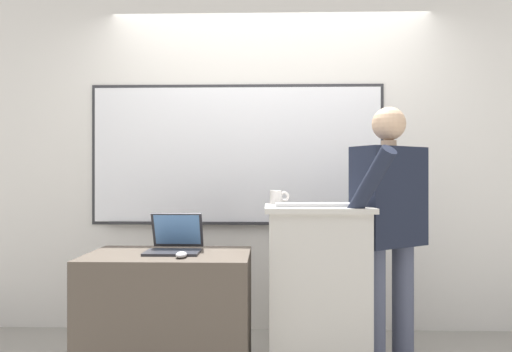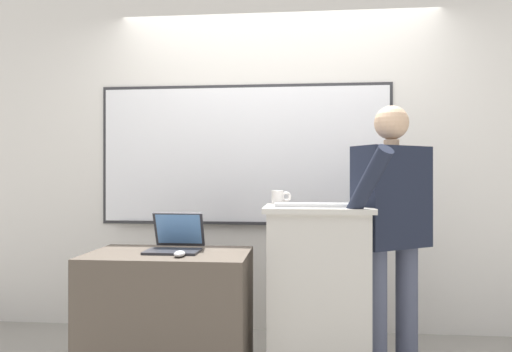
{
  "view_description": "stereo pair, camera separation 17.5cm",
  "coord_description": "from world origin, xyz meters",
  "px_view_note": "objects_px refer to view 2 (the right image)",
  "views": [
    {
      "loc": [
        -0.02,
        -2.37,
        1.21
      ],
      "look_at": [
        -0.09,
        0.34,
        1.21
      ],
      "focal_mm": 32.0,
      "sensor_mm": 36.0,
      "label": 1
    },
    {
      "loc": [
        0.15,
        -2.36,
        1.21
      ],
      "look_at": [
        -0.09,
        0.34,
        1.21
      ],
      "focal_mm": 32.0,
      "sensor_mm": 36.0,
      "label": 2
    }
  ],
  "objects_px": {
    "lectern_podium": "(317,294)",
    "wireless_keyboard": "(313,205)",
    "laptop": "(176,240)",
    "coffee_mug": "(279,197)",
    "person_presenter": "(392,222)",
    "computer_mouse_by_laptop": "(180,254)",
    "side_desk": "(169,318)"
  },
  "relations": [
    {
      "from": "side_desk",
      "to": "wireless_keyboard",
      "type": "bearing_deg",
      "value": 2.01
    },
    {
      "from": "lectern_podium",
      "to": "side_desk",
      "type": "distance_m",
      "value": 0.88
    },
    {
      "from": "laptop",
      "to": "side_desk",
      "type": "bearing_deg",
      "value": -112.18
    },
    {
      "from": "laptop",
      "to": "coffee_mug",
      "type": "distance_m",
      "value": 0.69
    },
    {
      "from": "side_desk",
      "to": "coffee_mug",
      "type": "xyz_separation_m",
      "value": [
        0.63,
        0.28,
        0.69
      ]
    },
    {
      "from": "wireless_keyboard",
      "to": "computer_mouse_by_laptop",
      "type": "height_order",
      "value": "wireless_keyboard"
    },
    {
      "from": "lectern_podium",
      "to": "computer_mouse_by_laptop",
      "type": "bearing_deg",
      "value": -162.72
    },
    {
      "from": "coffee_mug",
      "to": "person_presenter",
      "type": "bearing_deg",
      "value": -11.44
    },
    {
      "from": "lectern_podium",
      "to": "laptop",
      "type": "height_order",
      "value": "lectern_podium"
    },
    {
      "from": "lectern_podium",
      "to": "person_presenter",
      "type": "bearing_deg",
      "value": 6.63
    },
    {
      "from": "lectern_podium",
      "to": "wireless_keyboard",
      "type": "height_order",
      "value": "wireless_keyboard"
    },
    {
      "from": "computer_mouse_by_laptop",
      "to": "lectern_podium",
      "type": "bearing_deg",
      "value": 17.28
    },
    {
      "from": "person_presenter",
      "to": "wireless_keyboard",
      "type": "xyz_separation_m",
      "value": [
        -0.46,
        -0.11,
        0.1
      ]
    },
    {
      "from": "wireless_keyboard",
      "to": "coffee_mug",
      "type": "bearing_deg",
      "value": 129.92
    },
    {
      "from": "laptop",
      "to": "coffee_mug",
      "type": "bearing_deg",
      "value": 19.79
    },
    {
      "from": "laptop",
      "to": "coffee_mug",
      "type": "height_order",
      "value": "coffee_mug"
    },
    {
      "from": "coffee_mug",
      "to": "computer_mouse_by_laptop",
      "type": "bearing_deg",
      "value": -141.27
    },
    {
      "from": "person_presenter",
      "to": "wireless_keyboard",
      "type": "bearing_deg",
      "value": 161.64
    },
    {
      "from": "side_desk",
      "to": "person_presenter",
      "type": "xyz_separation_m",
      "value": [
        1.3,
        0.14,
        0.56
      ]
    },
    {
      "from": "lectern_podium",
      "to": "computer_mouse_by_laptop",
      "type": "distance_m",
      "value": 0.84
    },
    {
      "from": "laptop",
      "to": "wireless_keyboard",
      "type": "relative_size",
      "value": 0.7
    },
    {
      "from": "side_desk",
      "to": "laptop",
      "type": "xyz_separation_m",
      "value": [
        0.03,
        0.06,
        0.45
      ]
    },
    {
      "from": "person_presenter",
      "to": "coffee_mug",
      "type": "distance_m",
      "value": 0.7
    },
    {
      "from": "computer_mouse_by_laptop",
      "to": "coffee_mug",
      "type": "bearing_deg",
      "value": 38.73
    },
    {
      "from": "computer_mouse_by_laptop",
      "to": "person_presenter",
      "type": "bearing_deg",
      "value": 13.48
    },
    {
      "from": "lectern_podium",
      "to": "wireless_keyboard",
      "type": "bearing_deg",
      "value": -109.7
    },
    {
      "from": "lectern_podium",
      "to": "coffee_mug",
      "type": "xyz_separation_m",
      "value": [
        -0.23,
        0.19,
        0.56
      ]
    },
    {
      "from": "lectern_podium",
      "to": "coffee_mug",
      "type": "distance_m",
      "value": 0.63
    },
    {
      "from": "side_desk",
      "to": "coffee_mug",
      "type": "bearing_deg",
      "value": 23.98
    },
    {
      "from": "coffee_mug",
      "to": "wireless_keyboard",
      "type": "bearing_deg",
      "value": -50.08
    },
    {
      "from": "lectern_podium",
      "to": "computer_mouse_by_laptop",
      "type": "xyz_separation_m",
      "value": [
        -0.76,
        -0.24,
        0.26
      ]
    },
    {
      "from": "side_desk",
      "to": "coffee_mug",
      "type": "relative_size",
      "value": 7.57
    }
  ]
}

